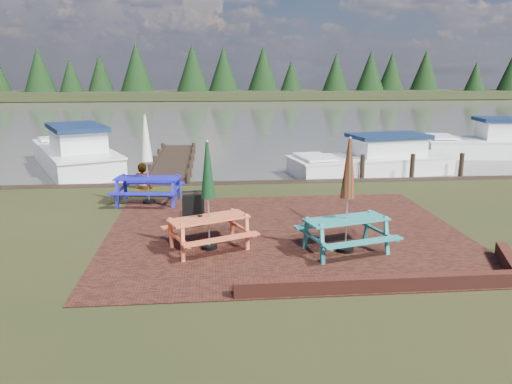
{
  "coord_description": "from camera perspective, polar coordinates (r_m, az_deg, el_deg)",
  "views": [
    {
      "loc": [
        -1.87,
        -11.01,
        4.04
      ],
      "look_at": [
        -0.71,
        1.42,
        1.0
      ],
      "focal_mm": 35.0,
      "sensor_mm": 36.0,
      "label": 1
    }
  ],
  "objects": [
    {
      "name": "boat_far",
      "position": [
        28.0,
        25.66,
        4.95
      ],
      "size": [
        7.18,
        3.37,
        2.16
      ],
      "rotation": [
        0.0,
        0.0,
        1.43
      ],
      "color": "white",
      "rests_on": "ground"
    },
    {
      "name": "picnic_table_red",
      "position": [
        11.46,
        -5.44,
        -2.36
      ],
      "size": [
        2.31,
        2.2,
        2.52
      ],
      "rotation": [
        0.0,
        0.0,
        0.41
      ],
      "color": "#E3633A",
      "rests_on": "ground"
    },
    {
      "name": "person",
      "position": [
        17.82,
        -12.92,
        3.23
      ],
      "size": [
        0.75,
        0.57,
        1.84
      ],
      "primitive_type": "imported",
      "rotation": [
        0.0,
        0.0,
        2.94
      ],
      "color": "gray",
      "rests_on": "ground"
    },
    {
      "name": "paving",
      "position": [
        12.81,
        3.35,
        -4.69
      ],
      "size": [
        9.0,
        7.5,
        0.02
      ],
      "primitive_type": "cube",
      "color": "#341510",
      "rests_on": "ground"
    },
    {
      "name": "jetty",
      "position": [
        22.69,
        -9.4,
        3.52
      ],
      "size": [
        1.76,
        9.08,
        1.0
      ],
      "color": "black",
      "rests_on": "ground"
    },
    {
      "name": "ground",
      "position": [
        11.88,
        4.07,
        -6.24
      ],
      "size": [
        120.0,
        120.0,
        0.0
      ],
      "primitive_type": "plane",
      "color": "black",
      "rests_on": "ground"
    },
    {
      "name": "water",
      "position": [
        48.22,
        -3.14,
        8.84
      ],
      "size": [
        120.0,
        60.0,
        0.02
      ],
      "primitive_type": "cube",
      "color": "#43423A",
      "rests_on": "ground"
    },
    {
      "name": "chalkboard",
      "position": [
        13.32,
        -7.16,
        -1.95
      ],
      "size": [
        0.6,
        0.61,
        0.92
      ],
      "rotation": [
        0.0,
        0.0,
        0.14
      ],
      "color": "black",
      "rests_on": "ground"
    },
    {
      "name": "boat_jetty",
      "position": [
        23.39,
        -19.92,
        4.05
      ],
      "size": [
        5.53,
        8.03,
        2.21
      ],
      "rotation": [
        0.0,
        0.0,
        0.42
      ],
      "color": "white",
      "rests_on": "ground"
    },
    {
      "name": "boat_near",
      "position": [
        21.49,
        13.28,
        3.42
      ],
      "size": [
        7.08,
        3.56,
        1.83
      ],
      "rotation": [
        0.0,
        0.0,
        1.76
      ],
      "color": "white",
      "rests_on": "ground"
    },
    {
      "name": "far_treeline",
      "position": [
        77.04,
        -4.06,
        13.07
      ],
      "size": [
        120.0,
        10.0,
        8.1
      ],
      "color": "black",
      "rests_on": "ground"
    },
    {
      "name": "picnic_table_teal",
      "position": [
        11.41,
        10.34,
        -2.43
      ],
      "size": [
        2.26,
        2.12,
        2.62
      ],
      "rotation": [
        0.0,
        0.0,
        0.27
      ],
      "color": "teal",
      "rests_on": "ground"
    },
    {
      "name": "brick_wall",
      "position": [
        10.25,
        18.44,
        -9.35
      ],
      "size": [
        6.21,
        1.79,
        0.3
      ],
      "color": "#4C1E16",
      "rests_on": "ground"
    },
    {
      "name": "picnic_table_blue",
      "position": [
        15.74,
        -12.29,
        2.09
      ],
      "size": [
        2.2,
        2.01,
        2.75
      ],
      "rotation": [
        0.0,
        0.0,
        -0.14
      ],
      "color": "#1B17B3",
      "rests_on": "ground"
    }
  ]
}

